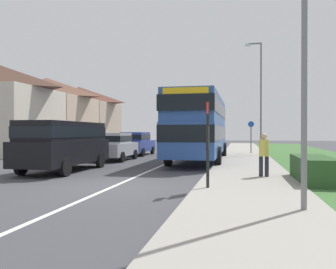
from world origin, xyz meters
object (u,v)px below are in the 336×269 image
object	(u,v)px
parked_car_blue	(136,143)
cycle_route_sign	(251,136)
parked_van_black	(65,142)
pedestrian_at_stop	(264,153)
double_decker_bus	(200,125)
street_lamp_near	(299,0)
street_lamp_mid	(260,92)
bus_stop_sign	(208,138)
parked_car_silver	(114,145)

from	to	relation	value
parked_car_blue	cycle_route_sign	size ratio (longest dim) A/B	1.77
parked_van_black	parked_car_blue	bearing A→B (deg)	89.78
pedestrian_at_stop	parked_van_black	bearing A→B (deg)	172.55
double_decker_bus	cycle_route_sign	size ratio (longest dim) A/B	4.34
parked_car_blue	street_lamp_near	bearing A→B (deg)	-62.85
pedestrian_at_stop	cycle_route_sign	world-z (taller)	cycle_route_sign
street_lamp_near	street_lamp_mid	world-z (taller)	street_lamp_mid
bus_stop_sign	cycle_route_sign	world-z (taller)	bus_stop_sign
bus_stop_sign	pedestrian_at_stop	bearing A→B (deg)	58.65
parked_car_blue	street_lamp_mid	distance (m)	9.54
pedestrian_at_stop	street_lamp_mid	size ratio (longest dim) A/B	0.21
double_decker_bus	parked_car_blue	bearing A→B (deg)	139.92
cycle_route_sign	street_lamp_mid	world-z (taller)	street_lamp_mid
pedestrian_at_stop	street_lamp_mid	bearing A→B (deg)	87.73
parked_van_black	pedestrian_at_stop	distance (m)	8.46
parked_van_black	street_lamp_near	size ratio (longest dim) A/B	0.71
parked_car_silver	parked_car_blue	size ratio (longest dim) A/B	0.87
double_decker_bus	street_lamp_mid	distance (m)	6.51
bus_stop_sign	street_lamp_near	bearing A→B (deg)	-49.02
parked_van_black	bus_stop_sign	bearing A→B (deg)	-30.83
bus_stop_sign	street_lamp_near	world-z (taller)	street_lamp_near
pedestrian_at_stop	parked_car_silver	bearing A→B (deg)	140.29
double_decker_bus	parked_car_blue	xyz separation A→B (m)	(-5.19, 4.37, -1.21)
parked_car_silver	bus_stop_sign	size ratio (longest dim) A/B	1.50
parked_van_black	street_lamp_mid	bearing A→B (deg)	51.29
double_decker_bus	parked_van_black	xyz separation A→B (m)	(-5.23, -6.21, -0.85)
parked_car_blue	cycle_route_sign	xyz separation A→B (m)	(8.31, 2.30, 0.50)
double_decker_bus	bus_stop_sign	world-z (taller)	double_decker_bus
parked_van_black	pedestrian_at_stop	bearing A→B (deg)	-7.45
parked_car_blue	street_lamp_mid	world-z (taller)	street_lamp_mid
pedestrian_at_stop	bus_stop_sign	xyz separation A→B (m)	(-1.75, -2.86, 0.56)
double_decker_bus	street_lamp_mid	bearing A→B (deg)	53.18
double_decker_bus	cycle_route_sign	xyz separation A→B (m)	(3.11, 6.67, -0.72)
parked_car_blue	parked_car_silver	bearing A→B (deg)	-89.02
parked_car_blue	cycle_route_sign	world-z (taller)	cycle_route_sign
street_lamp_near	pedestrian_at_stop	bearing A→B (deg)	93.88
cycle_route_sign	bus_stop_sign	bearing A→B (deg)	-95.80
parked_car_silver	cycle_route_sign	bearing A→B (deg)	40.87
cycle_route_sign	pedestrian_at_stop	bearing A→B (deg)	-89.86
bus_stop_sign	street_lamp_near	size ratio (longest dim) A/B	0.33
double_decker_bus	street_lamp_mid	world-z (taller)	street_lamp_mid
parked_car_silver	street_lamp_near	distance (m)	15.31
parked_van_black	parked_car_silver	size ratio (longest dim) A/B	1.41
parked_van_black	bus_stop_sign	world-z (taller)	bus_stop_sign
parked_car_silver	cycle_route_sign	distance (m)	10.89
street_lamp_mid	bus_stop_sign	bearing A→B (deg)	-98.44
street_lamp_near	street_lamp_mid	distance (m)	17.44
double_decker_bus	parked_car_blue	distance (m)	6.90
parked_car_blue	pedestrian_at_stop	size ratio (longest dim) A/B	2.68
parked_van_black	parked_car_silver	world-z (taller)	parked_van_black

